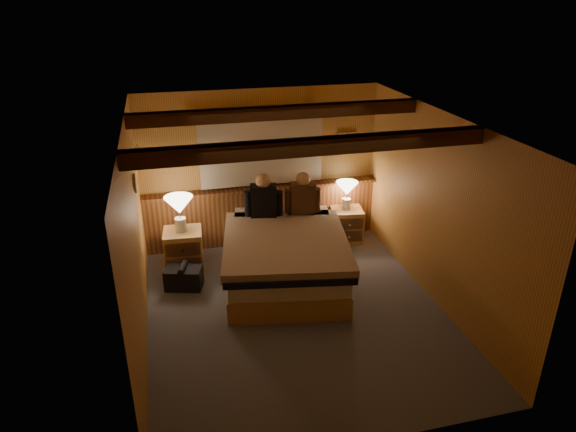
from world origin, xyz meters
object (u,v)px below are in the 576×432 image
object	(u,v)px
bed	(285,257)
person_left	(263,199)
nightstand_left	(184,250)
person_right	(303,196)
nightstand_right	(346,225)
lamp_right	(347,190)
lamp_left	(179,207)
duffel_bag	(184,278)

from	to	relation	value
bed	person_left	world-z (taller)	person_left
nightstand_left	bed	bearing A→B (deg)	-23.93
person_left	person_right	size ratio (longest dim) A/B	1.04
nightstand_left	nightstand_right	xyz separation A→B (m)	(2.56, 0.28, -0.03)
nightstand_right	person_right	distance (m)	1.11
lamp_right	lamp_left	bearing A→B (deg)	-173.29
nightstand_right	lamp_left	bearing A→B (deg)	-165.31
nightstand_left	lamp_right	distance (m)	2.63
nightstand_right	duffel_bag	world-z (taller)	nightstand_right
nightstand_left	person_right	xyz separation A→B (m)	(1.75, -0.03, 0.66)
nightstand_right	person_left	distance (m)	1.58
bed	nightstand_left	size ratio (longest dim) A/B	3.96
lamp_right	person_right	distance (m)	0.88
nightstand_right	duffel_bag	size ratio (longest dim) A/B	0.99
person_right	nightstand_left	bearing A→B (deg)	-172.90
lamp_left	person_left	bearing A→B (deg)	-1.09
lamp_right	duffel_bag	xyz separation A→B (m)	(-2.60, -0.86, -0.69)
nightstand_right	nightstand_left	bearing A→B (deg)	-165.00
bed	lamp_right	size ratio (longest dim) A/B	5.16
lamp_right	nightstand_right	bearing A→B (deg)	-74.60
bed	nightstand_left	xyz separation A→B (m)	(-1.31, 0.71, -0.08)
bed	duffel_bag	bearing A→B (deg)	-177.11
lamp_left	person_right	xyz separation A→B (m)	(1.76, -0.04, 0.01)
nightstand_right	person_right	xyz separation A→B (m)	(-0.81, -0.31, 0.69)
lamp_right	person_left	distance (m)	1.42
lamp_right	duffel_bag	world-z (taller)	lamp_right
lamp_left	lamp_right	distance (m)	2.58
nightstand_left	lamp_right	bearing A→B (deg)	11.59
lamp_left	lamp_right	size ratio (longest dim) A/B	1.16
bed	lamp_right	xyz separation A→B (m)	(1.24, 1.03, 0.48)
person_right	duffel_bag	distance (m)	2.03
person_left	lamp_left	bearing A→B (deg)	-170.29
nightstand_right	duffel_bag	bearing A→B (deg)	-153.71
nightstand_left	duffel_bag	bearing A→B (deg)	-90.19
person_left	nightstand_left	bearing A→B (deg)	-169.67
nightstand_right	duffel_bag	xyz separation A→B (m)	(-2.60, -0.83, -0.11)
lamp_right	duffel_bag	bearing A→B (deg)	-161.72
bed	person_right	xyz separation A→B (m)	(0.43, 0.69, 0.59)
lamp_left	person_right	distance (m)	1.76
lamp_left	nightstand_right	bearing A→B (deg)	6.03
nightstand_left	duffel_bag	world-z (taller)	nightstand_left
person_right	nightstand_right	bearing A→B (deg)	28.87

